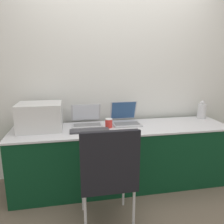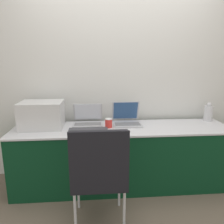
% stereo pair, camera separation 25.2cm
% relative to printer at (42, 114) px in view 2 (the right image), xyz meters
% --- Properties ---
extents(ground_plane, '(14.00, 14.00, 0.00)m').
position_rel_printer_xyz_m(ground_plane, '(0.93, -0.38, -0.90)').
color(ground_plane, '#6B5B4C').
extents(wall_back, '(8.00, 0.05, 2.60)m').
position_rel_printer_xyz_m(wall_back, '(0.93, 0.32, 0.40)').
color(wall_back, silver).
rests_on(wall_back, ground_plane).
extents(table, '(2.54, 0.62, 0.73)m').
position_rel_printer_xyz_m(table, '(0.93, -0.08, -0.53)').
color(table, '#0C381E').
rests_on(table, ground_plane).
extents(printer, '(0.48, 0.37, 0.30)m').
position_rel_printer_xyz_m(printer, '(0.00, 0.00, 0.00)').
color(printer, silver).
rests_on(printer, table).
extents(laptop_left, '(0.36, 0.32, 0.24)m').
position_rel_printer_xyz_m(laptop_left, '(0.52, 0.10, -0.11)').
color(laptop_left, '#B7B7BC').
rests_on(laptop_left, table).
extents(laptop_right, '(0.34, 0.35, 0.26)m').
position_rel_printer_xyz_m(laptop_right, '(1.00, 0.07, -0.11)').
color(laptop_right, '#B7B7BC').
rests_on(laptop_right, table).
extents(external_keyboard, '(0.43, 0.14, 0.02)m').
position_rel_printer_xyz_m(external_keyboard, '(0.53, -0.17, -0.15)').
color(external_keyboard, '#3D3D42').
rests_on(external_keyboard, table).
extents(coffee_cup, '(0.09, 0.09, 0.11)m').
position_rel_printer_xyz_m(coffee_cup, '(0.77, -0.06, -0.11)').
color(coffee_cup, red).
rests_on(coffee_cup, table).
extents(metal_pitcher, '(0.11, 0.11, 0.24)m').
position_rel_printer_xyz_m(metal_pitcher, '(2.07, 0.12, -0.06)').
color(metal_pitcher, silver).
rests_on(metal_pitcher, table).
extents(chair, '(0.48, 0.44, 0.96)m').
position_rel_printer_xyz_m(chair, '(0.64, -0.81, -0.30)').
color(chair, black).
rests_on(chair, ground_plane).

